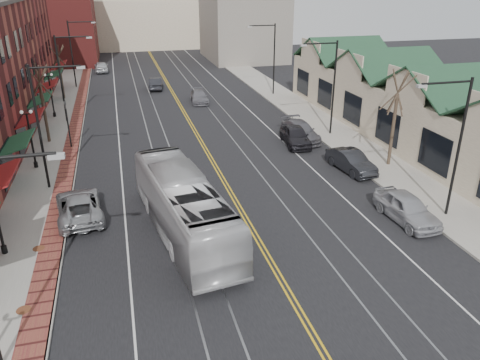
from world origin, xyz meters
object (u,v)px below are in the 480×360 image
transit_bus (184,206)px  parked_car_b (351,161)px  parked_car_c (300,131)px  parked_car_d (295,136)px  parked_car_a (407,208)px  parked_suv (79,206)px

transit_bus → parked_car_b: size_ratio=2.65×
parked_car_b → parked_car_c: bearing=89.1°
transit_bus → parked_car_d: size_ratio=2.56×
parked_car_a → parked_suv: bearing=161.1°
parked_car_b → parked_car_c: size_ratio=0.85×
parked_car_b → parked_car_d: (-1.80, 6.45, 0.05)m
parked_suv → parked_car_a: parked_car_a is taller
parked_suv → parked_car_d: (16.80, 8.96, 0.06)m
transit_bus → parked_car_b: (12.97, 5.96, -0.93)m
parked_car_b → parked_car_d: bearing=97.8°
transit_bus → parked_car_b: transit_bus is taller
parked_car_b → parked_car_d: size_ratio=0.96×
parked_car_a → parked_car_b: bearing=83.8°
parked_suv → parked_car_d: parked_car_d is taller
transit_bus → parked_suv: bearing=-39.5°
parked_car_a → parked_car_b: size_ratio=1.04×
transit_bus → parked_car_b: 14.31m
parked_car_b → parked_car_d: parked_car_d is taller
parked_car_a → parked_car_b: 7.68m
transit_bus → parked_car_c: transit_bus is taller
parked_car_c → transit_bus: bearing=-132.6°
parked_suv → parked_car_c: parked_car_c is taller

